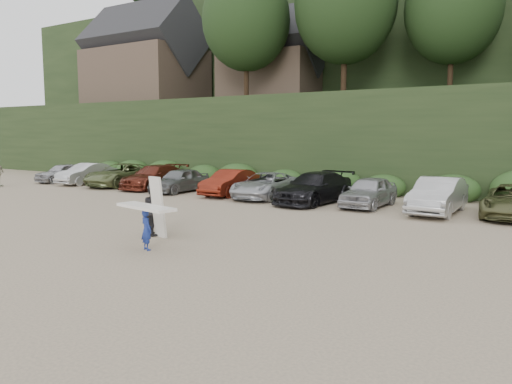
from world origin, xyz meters
The scene contains 5 objects.
ground centered at (0.00, 0.00, 0.00)m, with size 120.00×120.00×0.00m, color tan.
hillside_backdrop centered at (-0.26, 35.93, 11.22)m, with size 90.00×41.50×28.00m.
parked_cars centered at (-3.07, 10.04, 0.74)m, with size 36.47×5.95×1.59m.
child_surfer centered at (-0.96, -2.11, 0.93)m, with size 2.35×1.07×1.36m.
adult_surfer centered at (-2.35, -0.34, 0.90)m, with size 1.33×1.02×2.08m.
Camera 1 is at (9.82, -12.77, 3.53)m, focal length 35.00 mm.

